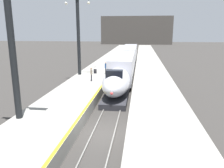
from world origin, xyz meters
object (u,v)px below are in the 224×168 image
Objects in this scene: station_column_mid at (78,29)px; highspeed_train_main at (126,61)px; passenger_near_edge at (106,67)px; rolling_suitcase at (95,71)px; passenger_mid_platform at (91,73)px; station_column_near at (10,25)px.

highspeed_train_main is at bearing 53.20° from station_column_mid.
rolling_suitcase is (-1.55, 0.28, -0.69)m from passenger_near_edge.
passenger_near_edge reaches higher than rolling_suitcase.
station_column_mid reaches higher than passenger_near_edge.
passenger_mid_platform is (-1.02, -4.57, 0.00)m from passenger_near_edge.
station_column_mid reaches higher than rolling_suitcase.
rolling_suitcase is at bearing 169.80° from passenger_near_edge.
rolling_suitcase is at bearing 83.46° from station_column_near.
passenger_near_edge is (3.48, 16.57, -5.30)m from station_column_near.
highspeed_train_main is 12.23m from passenger_mid_platform.
station_column_near is 1.01× the size of station_column_mid.
station_column_mid is 6.90m from passenger_mid_platform.
passenger_near_edge is at bearing 78.12° from station_column_near.
highspeed_train_main is 7.56m from passenger_near_edge.
station_column_mid is at bearing -153.62° from rolling_suitcase.
highspeed_train_main is at bearing 73.95° from passenger_mid_platform.
station_column_mid is at bearing -168.75° from passenger_near_edge.
highspeed_train_main reaches higher than passenger_near_edge.
highspeed_train_main is 25.06m from station_column_near.
highspeed_train_main is 23.11× the size of passenger_near_edge.
station_column_near is 6.16× the size of passenger_near_edge.
station_column_near is 17.98m from rolling_suitcase.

